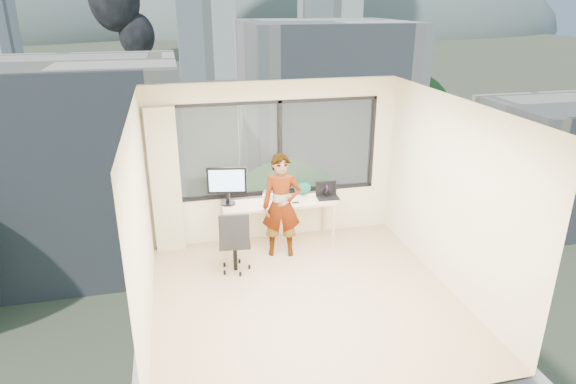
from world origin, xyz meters
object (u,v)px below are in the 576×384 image
object	(u,v)px
laptop	(328,192)
desk	(279,222)
handbag	(303,188)
chair	(234,240)
person	(282,206)
game_console	(272,194)
monitor	(227,186)

from	to	relation	value
laptop	desk	bearing A→B (deg)	178.07
desk	handbag	distance (m)	0.69
chair	person	size ratio (longest dim) A/B	0.61
chair	game_console	size ratio (longest dim) A/B	3.51
desk	handbag	bearing A→B (deg)	23.16
laptop	monitor	bearing A→B (deg)	178.09
laptop	handbag	size ratio (longest dim) A/B	1.30
monitor	laptop	bearing A→B (deg)	6.00
desk	laptop	size ratio (longest dim) A/B	4.91
person	handbag	size ratio (longest dim) A/B	5.76
laptop	person	bearing A→B (deg)	-157.91
chair	handbag	size ratio (longest dim) A/B	3.52
monitor	desk	bearing A→B (deg)	6.02
desk	monitor	size ratio (longest dim) A/B	2.95
monitor	game_console	xyz separation A→B (m)	(0.74, 0.16, -0.27)
laptop	handbag	bearing A→B (deg)	146.64
chair	desk	bearing A→B (deg)	46.93
desk	handbag	world-z (taller)	handbag
chair	monitor	xyz separation A→B (m)	(0.01, 0.76, 0.56)
person	monitor	xyz separation A→B (m)	(-0.77, 0.42, 0.24)
monitor	handbag	bearing A→B (deg)	16.40
chair	handbag	distance (m)	1.58
monitor	game_console	distance (m)	0.80
handbag	laptop	bearing A→B (deg)	-20.89
person	monitor	distance (m)	0.91
monitor	laptop	size ratio (longest dim) A/B	1.66
game_console	desk	bearing A→B (deg)	-57.74
handbag	desk	bearing A→B (deg)	-141.79
chair	game_console	xyz separation A→B (m)	(0.74, 0.92, 0.29)
game_console	laptop	bearing A→B (deg)	-1.78
chair	game_console	bearing A→B (deg)	57.13
desk	game_console	world-z (taller)	game_console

